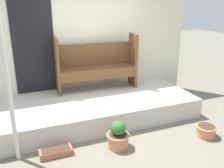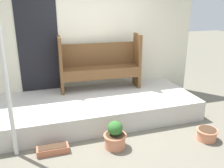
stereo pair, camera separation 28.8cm
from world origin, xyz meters
name	(u,v)px [view 2 (the right image)]	position (x,y,z in m)	size (l,w,h in m)	color
ground_plane	(113,135)	(0.00, 0.00, 0.00)	(24.00, 24.00, 0.00)	#706B5B
porch_slab	(99,107)	(-0.03, 0.82, 0.19)	(3.74, 1.64, 0.39)	beige
house_wall	(86,44)	(-0.07, 1.67, 1.30)	(4.94, 0.08, 2.60)	beige
support_post	(7,87)	(-1.56, -0.07, 1.08)	(0.06, 0.06, 2.15)	silver
bench	(100,63)	(0.15, 1.35, 0.96)	(1.71, 0.50, 1.15)	brown
flower_pot_middle	(115,136)	(-0.08, -0.35, 0.20)	(0.37, 0.37, 0.45)	tan
flower_pot_right	(207,134)	(1.45, -0.60, 0.11)	(0.35, 0.35, 0.20)	tan
planter_box_rect	(53,150)	(-1.03, -0.21, 0.06)	(0.48, 0.18, 0.11)	#B76647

